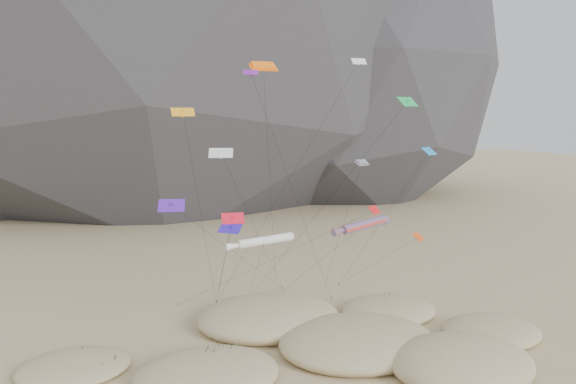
# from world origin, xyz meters

# --- Properties ---
(ground) EXTENTS (500.00, 500.00, 0.00)m
(ground) POSITION_xyz_m (0.00, 0.00, 0.00)
(ground) COLOR #CCB789
(ground) RESTS_ON ground
(dunes) EXTENTS (52.66, 35.77, 3.86)m
(dunes) POSITION_xyz_m (-0.69, 4.59, 0.72)
(dunes) COLOR #CCB789
(dunes) RESTS_ON ground
(dune_grass) EXTENTS (41.78, 27.22, 1.49)m
(dune_grass) POSITION_xyz_m (-0.40, 4.12, 0.85)
(dune_grass) COLOR black
(dune_grass) RESTS_ON ground
(kite_stakes) EXTENTS (22.51, 6.76, 0.30)m
(kite_stakes) POSITION_xyz_m (0.56, 23.60, 0.15)
(kite_stakes) COLOR #3F2D1E
(kite_stakes) RESTS_ON ground
(rainbow_tube_kite) EXTENTS (7.16, 17.74, 13.35)m
(rainbow_tube_kite) POSITION_xyz_m (4.88, 6.90, 12.54)
(rainbow_tube_kite) COLOR red
(rainbow_tube_kite) RESTS_ON ground
(white_tube_kite) EXTENTS (7.25, 14.71, 11.68)m
(white_tube_kite) POSITION_xyz_m (-4.71, 10.53, 10.95)
(white_tube_kite) COLOR silver
(white_tube_kite) RESTS_ON ground
(orange_parafoil) EXTENTS (7.96, 13.99, 29.32)m
(orange_parafoil) POSITION_xyz_m (-2.85, 14.94, 28.45)
(orange_parafoil) COLOR orange
(orange_parafoil) RESTS_ON ground
(multi_parafoil) EXTENTS (2.15, 8.86, 18.47)m
(multi_parafoil) POSITION_xyz_m (9.53, 15.55, 17.82)
(multi_parafoil) COLOR red
(multi_parafoil) RESTS_ON ground
(delta_kites) EXTENTS (29.68, 20.07, 30.22)m
(delta_kites) POSITION_xyz_m (-0.87, 11.75, 17.99)
(delta_kites) COLOR purple
(delta_kites) RESTS_ON ground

